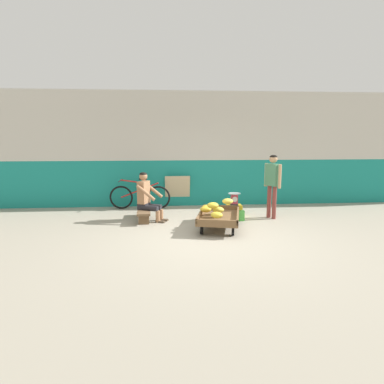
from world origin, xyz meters
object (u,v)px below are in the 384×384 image
Objects in this scene: vendor_seated at (147,197)px; bicycle_near_left at (140,196)px; sign_board at (177,191)px; customer_adult at (273,179)px; banana_cart at (219,217)px; shopping_bag at (240,216)px; low_bench at (144,212)px; plastic_crate at (234,211)px; weighing_scale at (234,199)px.

vendor_seated is 1.30m from bicycle_near_left.
vendor_seated reaches higher than sign_board.
bicycle_near_left is 1.09m from sign_board.
bicycle_near_left is at bearing 102.24° from vendor_seated.
vendor_seated is 3.01m from customer_adult.
bicycle_near_left is at bearing 131.92° from banana_cart.
customer_adult is 1.17m from shopping_bag.
banana_cart is at bearing -48.08° from bicycle_near_left.
low_bench is 1.77m from sign_board.
plastic_crate is 0.41× the size of sign_board.
sign_board is at bearing 63.87° from vendor_seated.
plastic_crate is (2.11, 0.17, -0.42)m from vendor_seated.
customer_adult is (2.98, -0.03, 0.38)m from vendor_seated.
banana_cart is 0.85m from shopping_bag.
weighing_scale reaches higher than shopping_bag.
low_bench is 2.19m from plastic_crate.
shopping_bag is (0.07, -0.38, -0.03)m from plastic_crate.
low_bench is at bearing -119.01° from sign_board.
sign_board is (-0.81, 2.37, 0.19)m from banana_cart.
sign_board is at bearing 108.83° from banana_cart.
sign_board is 0.57× the size of customer_adult.
shopping_bag is (2.18, -0.21, -0.45)m from vendor_seated.
banana_cart reaches higher than shopping_bag.
banana_cart is 1.86m from low_bench.
sign_board reaches higher than shopping_bag.
bicycle_near_left is 3.55m from customer_adult.
sign_board is at bearing 60.99° from low_bench.
banana_cart is 4.43× the size of plastic_crate.
customer_adult is 6.38× the size of shopping_bag.
weighing_scale is (2.19, 0.13, 0.25)m from low_bench.
banana_cart is 2.77m from bicycle_near_left.
sign_board is at bearing 133.80° from weighing_scale.
bicycle_near_left is at bearing 155.49° from plastic_crate.
shopping_bag is at bearing -167.28° from customer_adult.
shopping_bag is at bearing -79.59° from weighing_scale.
shopping_bag is at bearing -6.25° from low_bench.
bicycle_near_left is 2.87m from shopping_bag.
banana_cart is at bearing -151.14° from customer_adult.
banana_cart is 6.64× the size of shopping_bag.
low_bench is 0.38m from vendor_seated.
low_bench is at bearing -176.52° from plastic_crate.
bicycle_near_left is (-0.27, 1.26, -0.21)m from vendor_seated.
vendor_seated is 1.30× the size of sign_board.
low_bench is 0.97× the size of vendor_seated.
sign_board reaches higher than banana_cart.
customer_adult is (0.87, -0.20, 0.80)m from plastic_crate.
banana_cart is 1.13m from weighing_scale.
customer_adult reaches higher than plastic_crate.
vendor_seated is at bearing 179.43° from customer_adult.
bicycle_near_left is 1.89× the size of sign_board.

